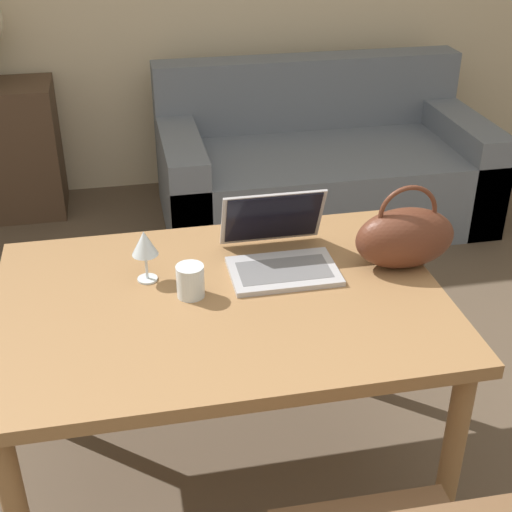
% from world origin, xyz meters
% --- Properties ---
extents(dining_table, '(1.26, 0.88, 0.73)m').
position_xyz_m(dining_table, '(-0.04, 0.60, 0.64)').
color(dining_table, olive).
rests_on(dining_table, ground_plane).
extents(couch, '(1.76, 0.94, 0.82)m').
position_xyz_m(couch, '(0.81, 2.51, 0.28)').
color(couch, slate).
rests_on(couch, ground_plane).
extents(laptop, '(0.32, 0.31, 0.21)m').
position_xyz_m(laptop, '(0.16, 0.76, 0.79)').
color(laptop, '#ADADB2').
rests_on(laptop, dining_table).
extents(drinking_glass, '(0.08, 0.08, 0.09)m').
position_xyz_m(drinking_glass, '(-0.12, 0.63, 0.78)').
color(drinking_glass, silver).
rests_on(drinking_glass, dining_table).
extents(wine_glass, '(0.08, 0.08, 0.16)m').
position_xyz_m(wine_glass, '(-0.23, 0.74, 0.85)').
color(wine_glass, silver).
rests_on(wine_glass, dining_table).
extents(handbag, '(0.30, 0.15, 0.26)m').
position_xyz_m(handbag, '(0.53, 0.67, 0.83)').
color(handbag, '#592D1E').
rests_on(handbag, dining_table).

